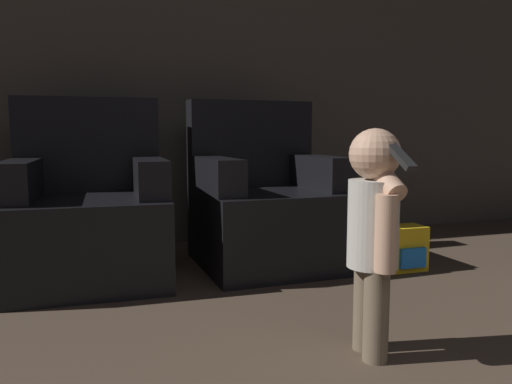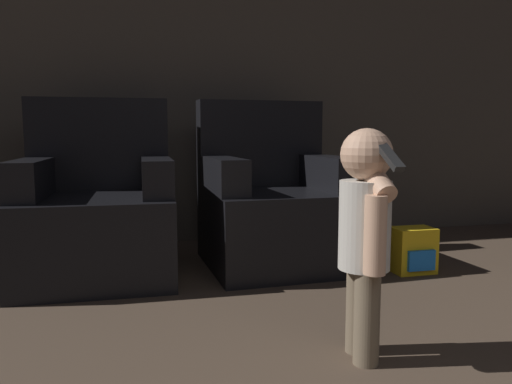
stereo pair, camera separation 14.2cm
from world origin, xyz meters
The scene contains 5 objects.
wall_back centered at (0.00, 4.50, 1.30)m, with size 8.40×0.05×2.60m.
armchair_left centered at (-0.86, 3.70, 0.35)m, with size 0.83×0.85×1.00m.
armchair_right centered at (0.16, 3.70, 0.35)m, with size 0.84×0.85×1.00m.
person_toddler centered at (0.10, 2.36, 0.48)m, with size 0.18×0.32×0.81m.
toy_backpack centered at (0.88, 3.30, 0.13)m, with size 0.23×0.18×0.26m.
Camera 2 is at (-0.69, 0.81, 0.80)m, focal length 35.00 mm.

